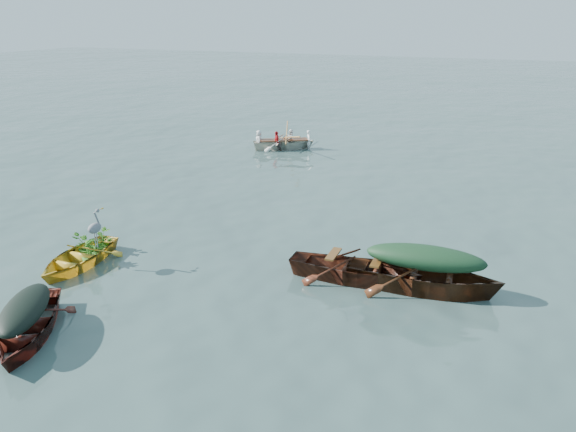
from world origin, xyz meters
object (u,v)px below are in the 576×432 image
at_px(green_tarp_boat, 422,291).
at_px(open_wooden_boat, 354,281).
at_px(rowed_boat, 284,149).
at_px(heron, 95,234).
at_px(yellow_dinghy, 79,266).
at_px(dark_covered_boat, 30,337).

bearing_deg(green_tarp_boat, open_wooden_boat, 90.00).
distance_m(green_tarp_boat, rowed_boat, 13.93).
height_order(green_tarp_boat, heron, heron).
distance_m(open_wooden_boat, heron, 6.09).
relative_size(yellow_dinghy, green_tarp_boat, 0.67).
bearing_deg(dark_covered_boat, open_wooden_boat, 13.75).
bearing_deg(green_tarp_boat, dark_covered_boat, 122.11).
bearing_deg(heron, dark_covered_boat, -78.01).
bearing_deg(dark_covered_boat, green_tarp_boat, 6.89).
height_order(yellow_dinghy, heron, heron).
bearing_deg(open_wooden_boat, dark_covered_boat, 131.30).
xyz_separation_m(yellow_dinghy, green_tarp_boat, (7.84, 1.94, 0.00)).
relative_size(dark_covered_boat, rowed_boat, 0.93).
bearing_deg(green_tarp_boat, yellow_dinghy, 99.49).
bearing_deg(green_tarp_boat, heron, 99.82).
height_order(yellow_dinghy, green_tarp_boat, green_tarp_boat).
bearing_deg(heron, rowed_boat, 89.67).
xyz_separation_m(dark_covered_boat, heron, (-0.85, 2.92, 0.88)).
distance_m(yellow_dinghy, heron, 1.04).
height_order(green_tarp_boat, open_wooden_boat, green_tarp_boat).
xyz_separation_m(yellow_dinghy, open_wooden_boat, (6.32, 1.82, 0.00)).
relative_size(yellow_dinghy, open_wooden_boat, 0.74).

